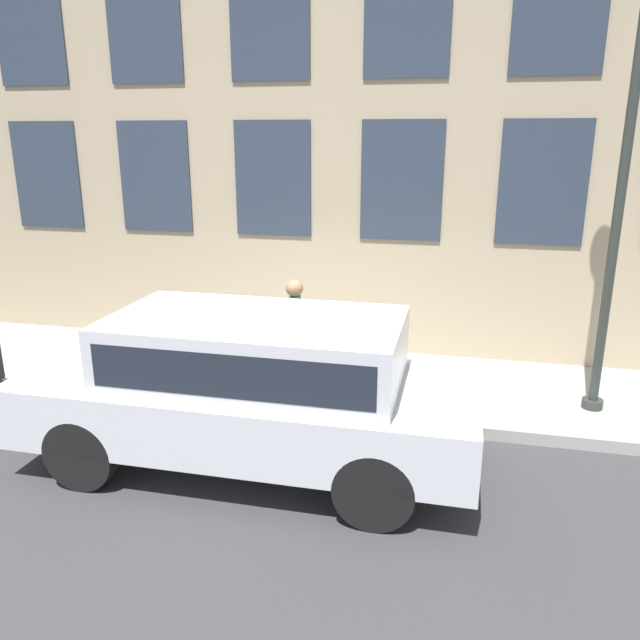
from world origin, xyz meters
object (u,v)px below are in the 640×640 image
person (295,321)px  street_lamp (629,133)px  fire_hydrant (346,374)px  parked_truck_silver_near (251,381)px

person → street_lamp: 4.76m
fire_hydrant → person: 1.09m
person → parked_truck_silver_near: parked_truck_silver_near is taller
person → parked_truck_silver_near: 2.12m
parked_truck_silver_near → street_lamp: size_ratio=0.89×
fire_hydrant → street_lamp: size_ratio=0.13×
fire_hydrant → person: bearing=62.3°
fire_hydrant → person: person is taller
street_lamp → parked_truck_silver_near: bearing=118.4°
person → street_lamp: street_lamp is taller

